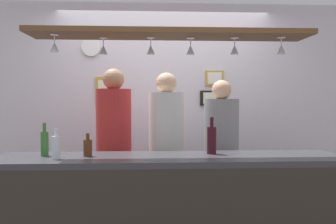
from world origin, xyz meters
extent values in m
cube|color=silver|center=(0.00, 1.10, 1.30)|extent=(4.40, 0.06, 2.60)
cube|color=#38383D|center=(0.00, -0.35, 0.99)|extent=(2.70, 0.55, 0.04)
cube|color=brown|center=(0.00, -0.30, 1.97)|extent=(2.20, 0.36, 0.04)
cylinder|color=silver|center=(-0.89, -0.35, 1.95)|extent=(0.06, 0.06, 0.00)
cylinder|color=silver|center=(-0.89, -0.35, 1.92)|extent=(0.01, 0.01, 0.06)
cone|color=silver|center=(-0.89, -0.35, 1.86)|extent=(0.07, 0.07, 0.08)
cylinder|color=silver|center=(-0.54, -0.23, 1.95)|extent=(0.06, 0.06, 0.00)
cylinder|color=silver|center=(-0.54, -0.23, 1.92)|extent=(0.01, 0.01, 0.06)
cone|color=silver|center=(-0.54, -0.23, 1.86)|extent=(0.07, 0.07, 0.08)
cylinder|color=silver|center=(-0.16, -0.26, 1.95)|extent=(0.06, 0.06, 0.00)
cylinder|color=silver|center=(-0.16, -0.26, 1.92)|extent=(0.01, 0.01, 0.06)
cone|color=silver|center=(-0.16, -0.26, 1.86)|extent=(0.07, 0.07, 0.08)
cylinder|color=silver|center=(0.16, -0.26, 1.95)|extent=(0.06, 0.06, 0.00)
cylinder|color=silver|center=(0.16, -0.26, 1.92)|extent=(0.01, 0.01, 0.06)
cone|color=silver|center=(0.16, -0.26, 1.86)|extent=(0.07, 0.07, 0.08)
cylinder|color=silver|center=(0.51, -0.29, 1.95)|extent=(0.06, 0.06, 0.00)
cylinder|color=silver|center=(0.51, -0.29, 1.92)|extent=(0.01, 0.01, 0.06)
cone|color=silver|center=(0.51, -0.29, 1.86)|extent=(0.07, 0.07, 0.08)
cylinder|color=silver|center=(0.88, -0.32, 1.95)|extent=(0.06, 0.06, 0.00)
cylinder|color=silver|center=(0.88, -0.32, 1.92)|extent=(0.01, 0.01, 0.06)
cone|color=silver|center=(0.88, -0.32, 1.86)|extent=(0.07, 0.07, 0.08)
cube|color=#2D334C|center=(-0.51, 0.31, 0.42)|extent=(0.17, 0.18, 0.83)
cylinder|color=red|center=(-0.51, 0.31, 1.19)|extent=(0.34, 0.34, 0.72)
sphere|color=#9E7556|center=(-0.51, 0.31, 1.65)|extent=(0.21, 0.21, 0.21)
cube|color=#2D334C|center=(-0.01, 0.31, 0.41)|extent=(0.17, 0.18, 0.82)
cylinder|color=white|center=(-0.01, 0.31, 1.17)|extent=(0.34, 0.34, 0.71)
sphere|color=tan|center=(-0.01, 0.31, 1.62)|extent=(0.20, 0.20, 0.20)
cube|color=#2D334C|center=(0.54, 0.31, 0.39)|extent=(0.17, 0.18, 0.78)
cylinder|color=gray|center=(0.54, 0.31, 1.12)|extent=(0.34, 0.34, 0.68)
sphere|color=tan|center=(0.54, 0.31, 1.55)|extent=(0.19, 0.19, 0.19)
cylinder|color=silver|center=(-0.86, -0.44, 1.10)|extent=(0.06, 0.06, 0.17)
cylinder|color=silver|center=(-0.86, -0.44, 1.21)|extent=(0.03, 0.03, 0.06)
cylinder|color=#512D14|center=(-0.65, -0.32, 1.08)|extent=(0.07, 0.07, 0.13)
cylinder|color=#512D14|center=(-0.65, -0.32, 1.17)|extent=(0.03, 0.03, 0.05)
cylinder|color=#336B2D|center=(-0.99, -0.28, 1.11)|extent=(0.06, 0.06, 0.19)
cylinder|color=#336B2D|center=(-0.99, -0.28, 1.24)|extent=(0.03, 0.03, 0.07)
cylinder|color=#380F19|center=(0.34, -0.25, 1.12)|extent=(0.08, 0.08, 0.22)
cylinder|color=#380F19|center=(0.34, -0.25, 1.27)|extent=(0.03, 0.03, 0.08)
cube|color=#B29338|center=(-0.68, 1.06, 1.55)|extent=(0.26, 0.02, 0.34)
cube|color=white|center=(-0.68, 1.05, 1.55)|extent=(0.20, 0.01, 0.26)
cube|color=#B29338|center=(0.61, 1.06, 1.71)|extent=(0.22, 0.02, 0.18)
cube|color=white|center=(0.61, 1.05, 1.71)|extent=(0.17, 0.01, 0.14)
cube|color=black|center=(0.58, 1.06, 1.47)|extent=(0.30, 0.02, 0.18)
cube|color=white|center=(0.58, 1.05, 1.47)|extent=(0.23, 0.01, 0.14)
cylinder|color=white|center=(-0.86, 1.05, 2.07)|extent=(0.22, 0.03, 0.22)
camera|label=1|loc=(-0.15, -2.99, 1.46)|focal=36.39mm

